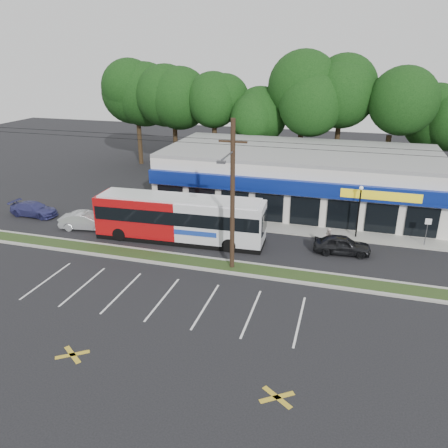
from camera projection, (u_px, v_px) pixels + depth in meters
name	position (u px, v px, depth m)	size (l,w,h in m)	color
ground	(185.00, 269.00, 29.53)	(120.00, 120.00, 0.00)	black
grass_strip	(191.00, 262.00, 30.40)	(40.00, 1.60, 0.12)	#233917
curb_south	(186.00, 267.00, 29.64)	(40.00, 0.25, 0.14)	#9E9E93
curb_north	(195.00, 256.00, 31.16)	(40.00, 0.25, 0.14)	#9E9E93
sidewalk	(281.00, 228.00, 36.24)	(32.00, 2.20, 0.10)	#9E9E93
strip_mall	(299.00, 177.00, 41.34)	(25.00, 12.55, 5.30)	silver
utility_pole	(230.00, 192.00, 27.64)	(50.00, 2.77, 10.00)	black
lamp_post	(359.00, 206.00, 33.54)	(0.30, 0.30, 4.25)	black
sign_post	(427.00, 227.00, 32.44)	(0.45, 0.10, 2.23)	#59595E
tree_line	(300.00, 103.00, 48.63)	(46.76, 6.76, 11.83)	black
metrobus	(180.00, 218.00, 33.42)	(13.19, 3.38, 3.51)	#A50C0E
car_dark	(342.00, 245.00, 31.57)	(1.63, 4.04, 1.38)	black
car_silver	(87.00, 221.00, 35.94)	(1.53, 4.39, 1.45)	#9B9FA2
car_blue	(34.00, 209.00, 38.91)	(1.77, 4.36, 1.26)	navy
pedestrian_a	(244.00, 216.00, 36.25)	(0.70, 0.46, 1.91)	silver
pedestrian_b	(328.00, 239.00, 32.23)	(0.82, 0.64, 1.68)	silver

